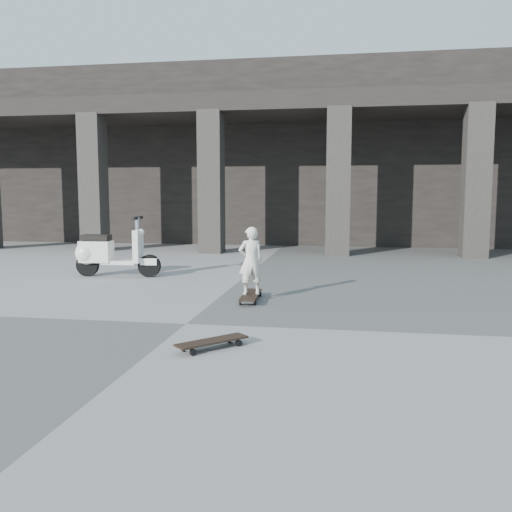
% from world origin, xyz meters
% --- Properties ---
extents(ground, '(90.00, 90.00, 0.00)m').
position_xyz_m(ground, '(0.00, 0.00, 0.00)').
color(ground, '#535351').
rests_on(ground, ground).
extents(colonnade, '(28.00, 8.82, 6.00)m').
position_xyz_m(colonnade, '(-0.00, 13.77, 3.03)').
color(colonnade, black).
rests_on(colonnade, ground).
extents(longboard, '(0.29, 1.05, 0.10)m').
position_xyz_m(longboard, '(0.55, 1.66, 0.08)').
color(longboard, black).
rests_on(longboard, ground).
extents(skateboard_spare, '(0.72, 0.74, 0.10)m').
position_xyz_m(skateboard_spare, '(0.61, -1.05, 0.08)').
color(skateboard_spare, black).
rests_on(skateboard_spare, ground).
extents(child, '(0.45, 0.38, 1.06)m').
position_xyz_m(child, '(0.55, 1.66, 0.63)').
color(child, silver).
rests_on(child, longboard).
extents(scooter, '(1.76, 0.60, 1.22)m').
position_xyz_m(scooter, '(-2.84, 3.69, 0.48)').
color(scooter, black).
rests_on(scooter, ground).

